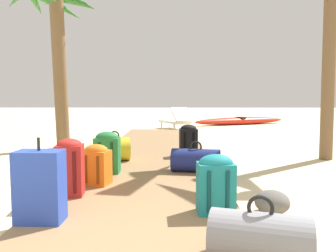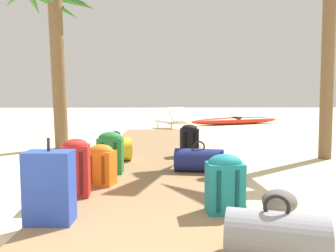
{
  "view_description": "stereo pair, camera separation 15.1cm",
  "coord_description": "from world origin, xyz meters",
  "px_view_note": "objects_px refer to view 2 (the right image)",
  "views": [
    {
      "loc": [
        0.31,
        -1.33,
        1.11
      ],
      "look_at": [
        0.26,
        5.16,
        0.55
      ],
      "focal_mm": 35.89,
      "sensor_mm": 36.0,
      "label": 1
    },
    {
      "loc": [
        0.16,
        -1.33,
        1.11
      ],
      "look_at": [
        0.26,
        5.16,
        0.55
      ],
      "focal_mm": 35.89,
      "sensor_mm": 36.0,
      "label": 2
    }
  ],
  "objects_px": {
    "lounge_chair": "(173,120)",
    "backpack_green": "(110,151)",
    "backpack_orange": "(101,164)",
    "duffel_bag_grey": "(276,237)",
    "backpack_teal": "(225,182)",
    "backpack_black": "(189,139)",
    "palm_tree_far_left": "(56,11)",
    "kayak": "(236,121)",
    "backpack_red": "(76,166)",
    "duffel_bag_navy": "(199,160)",
    "suitcase_blue": "(50,187)",
    "duffel_bag_yellow": "(116,149)"
  },
  "relations": [
    {
      "from": "kayak",
      "to": "lounge_chair",
      "type": "bearing_deg",
      "value": -141.53
    },
    {
      "from": "duffel_bag_yellow",
      "to": "palm_tree_far_left",
      "type": "relative_size",
      "value": 0.15
    },
    {
      "from": "backpack_red",
      "to": "backpack_orange",
      "type": "bearing_deg",
      "value": 68.94
    },
    {
      "from": "duffel_bag_yellow",
      "to": "backpack_red",
      "type": "bearing_deg",
      "value": -94.21
    },
    {
      "from": "suitcase_blue",
      "to": "lounge_chair",
      "type": "xyz_separation_m",
      "value": [
        1.25,
        8.78,
        -0.05
      ]
    },
    {
      "from": "backpack_teal",
      "to": "palm_tree_far_left",
      "type": "xyz_separation_m",
      "value": [
        -2.75,
        4.2,
        2.53
      ]
    },
    {
      "from": "suitcase_blue",
      "to": "backpack_orange",
      "type": "distance_m",
      "value": 1.22
    },
    {
      "from": "backpack_orange",
      "to": "backpack_green",
      "type": "bearing_deg",
      "value": 88.61
    },
    {
      "from": "duffel_bag_grey",
      "to": "backpack_teal",
      "type": "xyz_separation_m",
      "value": [
        -0.15,
        0.91,
        0.12
      ]
    },
    {
      "from": "backpack_green",
      "to": "duffel_bag_grey",
      "type": "distance_m",
      "value": 2.87
    },
    {
      "from": "lounge_chair",
      "to": "backpack_green",
      "type": "bearing_deg",
      "value": -98.48
    },
    {
      "from": "backpack_red",
      "to": "duffel_bag_navy",
      "type": "bearing_deg",
      "value": 38.8
    },
    {
      "from": "palm_tree_far_left",
      "to": "lounge_chair",
      "type": "bearing_deg",
      "value": 59.89
    },
    {
      "from": "duffel_bag_grey",
      "to": "palm_tree_far_left",
      "type": "relative_size",
      "value": 0.18
    },
    {
      "from": "backpack_teal",
      "to": "palm_tree_far_left",
      "type": "height_order",
      "value": "palm_tree_far_left"
    },
    {
      "from": "backpack_orange",
      "to": "lounge_chair",
      "type": "height_order",
      "value": "lounge_chair"
    },
    {
      "from": "duffel_bag_yellow",
      "to": "lounge_chair",
      "type": "bearing_deg",
      "value": 79.9
    },
    {
      "from": "backpack_green",
      "to": "backpack_teal",
      "type": "bearing_deg",
      "value": -51.42
    },
    {
      "from": "duffel_bag_grey",
      "to": "kayak",
      "type": "bearing_deg",
      "value": 78.91
    },
    {
      "from": "kayak",
      "to": "backpack_orange",
      "type": "bearing_deg",
      "value": -110.91
    },
    {
      "from": "backpack_black",
      "to": "kayak",
      "type": "height_order",
      "value": "backpack_black"
    },
    {
      "from": "backpack_red",
      "to": "duffel_bag_navy",
      "type": "height_order",
      "value": "backpack_red"
    },
    {
      "from": "backpack_red",
      "to": "lounge_chair",
      "type": "distance_m",
      "value": 8.13
    },
    {
      "from": "backpack_green",
      "to": "backpack_orange",
      "type": "relative_size",
      "value": 1.18
    },
    {
      "from": "suitcase_blue",
      "to": "backpack_orange",
      "type": "height_order",
      "value": "suitcase_blue"
    },
    {
      "from": "duffel_bag_yellow",
      "to": "backpack_teal",
      "type": "bearing_deg",
      "value": -61.88
    },
    {
      "from": "kayak",
      "to": "duffel_bag_grey",
      "type": "bearing_deg",
      "value": -101.09
    },
    {
      "from": "backpack_green",
      "to": "suitcase_blue",
      "type": "distance_m",
      "value": 1.82
    },
    {
      "from": "backpack_green",
      "to": "backpack_orange",
      "type": "distance_m",
      "value": 0.61
    },
    {
      "from": "lounge_chair",
      "to": "duffel_bag_navy",
      "type": "bearing_deg",
      "value": -88.57
    },
    {
      "from": "suitcase_blue",
      "to": "kayak",
      "type": "height_order",
      "value": "suitcase_blue"
    },
    {
      "from": "backpack_black",
      "to": "backpack_green",
      "type": "distance_m",
      "value": 1.75
    },
    {
      "from": "backpack_red",
      "to": "duffel_bag_yellow",
      "type": "distance_m",
      "value": 1.94
    },
    {
      "from": "duffel_bag_yellow",
      "to": "suitcase_blue",
      "type": "bearing_deg",
      "value": -93.51
    },
    {
      "from": "backpack_black",
      "to": "backpack_teal",
      "type": "bearing_deg",
      "value": -88.16
    },
    {
      "from": "backpack_black",
      "to": "lounge_chair",
      "type": "relative_size",
      "value": 0.33
    },
    {
      "from": "backpack_black",
      "to": "palm_tree_far_left",
      "type": "distance_m",
      "value": 3.89
    },
    {
      "from": "duffel_bag_navy",
      "to": "palm_tree_far_left",
      "type": "bearing_deg",
      "value": 136.56
    },
    {
      "from": "duffel_bag_grey",
      "to": "backpack_orange",
      "type": "height_order",
      "value": "backpack_orange"
    },
    {
      "from": "palm_tree_far_left",
      "to": "suitcase_blue",
      "type": "bearing_deg",
      "value": -73.94
    },
    {
      "from": "duffel_bag_grey",
      "to": "duffel_bag_yellow",
      "type": "distance_m",
      "value": 3.67
    },
    {
      "from": "duffel_bag_grey",
      "to": "palm_tree_far_left",
      "type": "height_order",
      "value": "palm_tree_far_left"
    },
    {
      "from": "backpack_orange",
      "to": "backpack_teal",
      "type": "relative_size",
      "value": 0.9
    },
    {
      "from": "suitcase_blue",
      "to": "palm_tree_far_left",
      "type": "bearing_deg",
      "value": 106.06
    },
    {
      "from": "kayak",
      "to": "duffel_bag_yellow",
      "type": "bearing_deg",
      "value": -114.46
    },
    {
      "from": "duffel_bag_navy",
      "to": "suitcase_blue",
      "type": "relative_size",
      "value": 1.01
    },
    {
      "from": "palm_tree_far_left",
      "to": "backpack_teal",
      "type": "bearing_deg",
      "value": -56.8
    },
    {
      "from": "backpack_black",
      "to": "duffel_bag_navy",
      "type": "bearing_deg",
      "value": -88.14
    },
    {
      "from": "suitcase_blue",
      "to": "palm_tree_far_left",
      "type": "distance_m",
      "value": 5.24
    },
    {
      "from": "duffel_bag_navy",
      "to": "lounge_chair",
      "type": "xyz_separation_m",
      "value": [
        -0.17,
        6.91,
        0.09
      ]
    }
  ]
}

